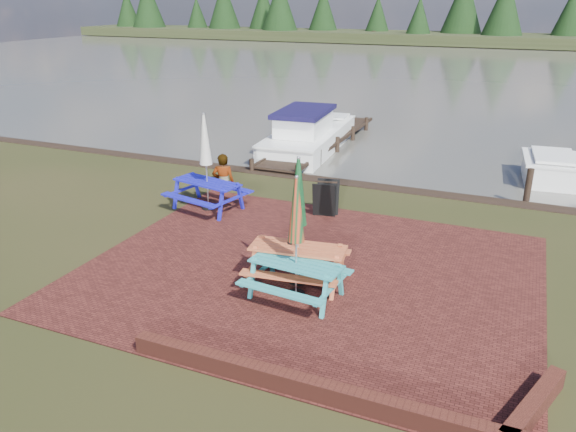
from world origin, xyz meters
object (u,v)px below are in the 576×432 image
(chalkboard, at_px, (326,198))
(picnic_table_blue, at_px, (207,177))
(boat_jetty, at_px, (308,136))
(jetty, at_px, (320,141))
(person, at_px, (222,154))
(picnic_table_teal, at_px, (296,257))
(picnic_table_red, at_px, (298,241))

(chalkboard, bearing_deg, picnic_table_blue, -177.06)
(picnic_table_blue, relative_size, boat_jetty, 0.39)
(jetty, height_order, person, person)
(chalkboard, bearing_deg, boat_jetty, 103.47)
(picnic_table_teal, bearing_deg, chalkboard, 107.28)
(jetty, relative_size, person, 4.88)
(picnic_table_teal, xyz_separation_m, picnic_table_red, (-0.19, 0.54, 0.06))
(picnic_table_red, xyz_separation_m, picnic_table_blue, (-3.75, 2.91, -0.00))
(boat_jetty, bearing_deg, jetty, 44.49)
(picnic_table_teal, distance_m, picnic_table_blue, 5.24)
(boat_jetty, bearing_deg, chalkboard, -69.68)
(boat_jetty, bearing_deg, picnic_table_red, -74.18)
(picnic_table_red, bearing_deg, boat_jetty, 102.79)
(picnic_table_blue, xyz_separation_m, jetty, (0.29, 7.88, -0.78))
(person, bearing_deg, picnic_table_teal, 111.71)
(picnic_table_red, height_order, chalkboard, picnic_table_red)
(picnic_table_red, xyz_separation_m, boat_jetty, (-3.79, 10.41, -0.55))
(boat_jetty, distance_m, person, 5.54)
(picnic_table_teal, height_order, boat_jetty, picnic_table_teal)
(picnic_table_blue, relative_size, chalkboard, 2.75)
(picnic_table_teal, height_order, picnic_table_red, picnic_table_red)
(picnic_table_blue, relative_size, jetty, 0.28)
(chalkboard, relative_size, jetty, 0.10)
(picnic_table_blue, distance_m, chalkboard, 3.15)
(picnic_table_teal, relative_size, person, 1.28)
(picnic_table_teal, distance_m, person, 7.17)
(boat_jetty, xyz_separation_m, person, (-0.64, -5.47, 0.58))
(chalkboard, xyz_separation_m, jetty, (-2.75, 7.13, -0.36))
(picnic_table_red, bearing_deg, person, 124.64)
(chalkboard, relative_size, person, 0.50)
(picnic_table_red, bearing_deg, picnic_table_blue, 134.98)
(picnic_table_blue, height_order, chalkboard, picnic_table_blue)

